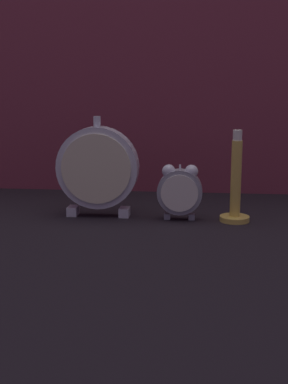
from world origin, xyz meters
TOP-DOWN VIEW (x-y plane):
  - ground_plane at (0.00, 0.00)m, footprint 4.00×4.00m
  - fabric_backdrop_drape at (0.00, 0.33)m, footprint 1.47×0.01m
  - alarm_clock_twin_bell at (0.07, 0.06)m, footprint 0.09×0.03m
  - mantel_clock_silver at (-0.09, 0.07)m, footprint 0.16×0.04m
  - brass_candlestick at (0.18, 0.06)m, footprint 0.06×0.06m

SIDE VIEW (x-z plane):
  - ground_plane at x=0.00m, z-range 0.00..0.00m
  - alarm_clock_twin_bell at x=0.07m, z-range 0.01..0.12m
  - brass_candlestick at x=0.18m, z-range -0.03..0.15m
  - mantel_clock_silver at x=-0.09m, z-range 0.00..0.20m
  - fabric_backdrop_drape at x=0.00m, z-range 0.00..0.66m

